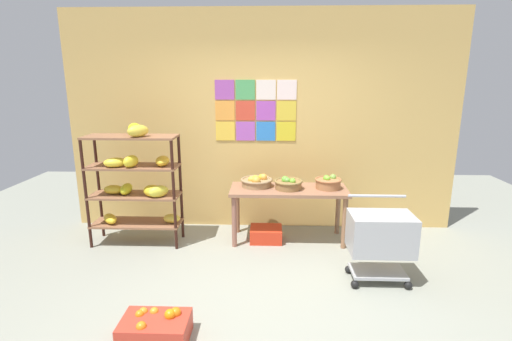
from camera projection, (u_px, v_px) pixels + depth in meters
ground at (257, 298)px, 3.56m from camera, size 9.66×9.66×0.00m
back_wall_with_art at (262, 123)px, 5.03m from camera, size 5.17×0.07×2.88m
banana_shelf_unit at (136, 178)px, 4.57m from camera, size 1.09×0.45×1.50m
display_table at (289, 196)px, 4.73m from camera, size 1.45×0.57×0.68m
fruit_basket_left at (288, 184)px, 4.67m from camera, size 0.35×0.35×0.16m
fruit_basket_right at (328, 183)px, 4.69m from camera, size 0.33×0.33×0.17m
fruit_basket_back_left at (257, 181)px, 4.78m from camera, size 0.40×0.40×0.16m
produce_crate_under_table at (266, 234)px, 4.81m from camera, size 0.40×0.32×0.17m
orange_crate_foreground at (156, 328)px, 2.97m from camera, size 0.53×0.34×0.25m
shopping_cart at (381, 236)px, 3.76m from camera, size 0.62×0.44×0.85m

